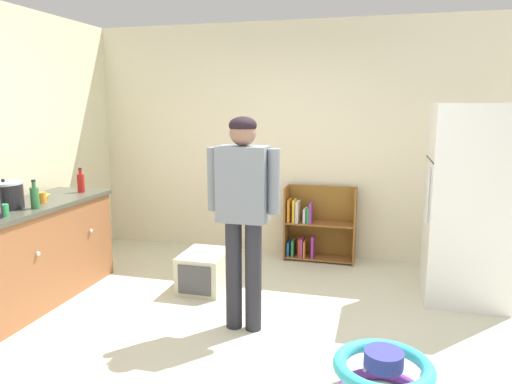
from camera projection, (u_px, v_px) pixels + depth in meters
The scene contains 15 objects.
ground_plane at pixel (259, 347), 3.49m from camera, with size 12.00×12.00×0.00m, color beige.
back_wall at pixel (309, 141), 5.46m from camera, with size 5.20×0.06×2.70m, color beige.
left_side_wall at pixel (22, 147), 4.67m from camera, with size 0.06×2.99×2.70m, color beige.
kitchen_counter at pixel (7, 263), 3.98m from camera, with size 0.65×2.27×0.90m.
refrigerator at pixel (469, 204), 4.22m from camera, with size 0.73×0.68×1.78m.
bookshelf at pixel (315, 227), 5.43m from camera, with size 0.80×0.28×0.85m.
standing_person at pixel (243, 205), 3.61m from camera, with size 0.57×0.22×1.68m.
baby_walker at pixel (383, 376), 2.83m from camera, with size 0.60×0.60×0.32m.
pet_carrier at pixel (205, 271), 4.58m from camera, with size 0.42×0.55×0.36m.
crock_pot at pixel (4, 195), 3.97m from camera, with size 0.30×0.30×0.26m.
banana_bunch at pixel (44, 196), 4.40m from camera, with size 0.15×0.16×0.04m.
green_glass_bottle at pixel (35, 197), 3.98m from camera, with size 0.07×0.07×0.25m.
ketchup_bottle at pixel (81, 182), 4.73m from camera, with size 0.07×0.07×0.25m.
green_cup at pixel (3, 210), 3.71m from camera, with size 0.08×0.08×0.10m, color #309352.
orange_cup at pixel (42, 197), 4.23m from camera, with size 0.08×0.08×0.10m, color orange.
Camera 1 is at (0.80, -3.12, 1.76)m, focal length 33.12 mm.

